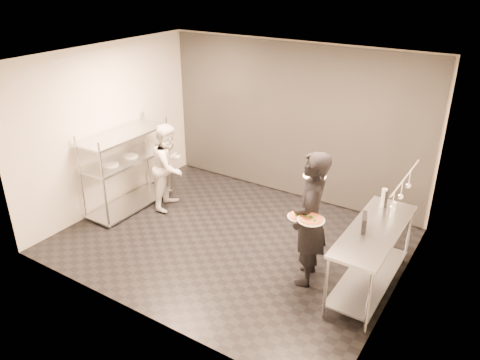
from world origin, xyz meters
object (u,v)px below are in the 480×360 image
Objects in this scene: salad_plate at (315,175)px; bottle_dark at (385,199)px; pizza_plate_far at (311,219)px; bottle_clear at (393,209)px; prep_counter at (372,248)px; pizza_plate_near at (299,216)px; waiter at (310,219)px; pos_monitor at (364,222)px; bottle_green at (384,198)px; chef at (169,166)px; pass_rack at (127,166)px.

salad_plate is 1.23× the size of bottle_dark.
bottle_clear is at bearing 51.35° from pizza_plate_far.
prep_counter is 1.20m from salad_plate.
pizza_plate_far reaches higher than bottle_clear.
pizza_plate_near is 0.94× the size of salad_plate.
waiter is (-0.78, -0.25, 0.31)m from prep_counter.
bottle_clear is 0.26m from bottle_dark.
pos_monitor is 0.72m from bottle_dark.
bottle_green is (0.56, 1.13, -0.04)m from pizza_plate_far.
pizza_plate_far is (3.07, -0.91, 0.33)m from chef.
bottle_dark is at bearing 52.82° from pizza_plate_near.
pass_rack is 6.41× the size of bottle_dark.
salad_plate reaches higher than bottle_green.
salad_plate is at bearing -146.41° from bottle_green.
salad_plate is at bearing 1.59° from pass_rack.
bottle_clear is (0.75, 0.93, -0.07)m from pizza_plate_far.
pass_rack is at bearing -174.32° from bottle_clear.
chef is 3.65m from pos_monitor.
bottle_clear is (0.99, 0.34, -0.38)m from salad_plate.
chef reaches higher than salad_plate.
prep_counter is at bearing -82.60° from bottle_dark.
bottle_dark is (0.02, 0.00, -0.01)m from bottle_green.
bottle_dark is (3.65, 0.23, 0.28)m from chef.
waiter reaches higher than bottle_clear.
waiter is 0.68m from pos_monitor.
pizza_plate_near is at bearing -120.16° from chef.
prep_counter is at bearing 19.32° from pos_monitor.
pizza_plate_near is (-0.09, -0.16, 0.10)m from waiter.
salad_plate reaches higher than pizza_plate_near.
waiter is at bearing -162.31° from prep_counter.
bottle_clear is (0.09, 0.44, 0.40)m from prep_counter.
bottle_clear is (0.21, 0.53, 0.01)m from pos_monitor.
bottle_green is (4.23, 0.63, 0.29)m from pass_rack.
pos_monitor is 0.72m from bottle_green.
pizza_plate_far is 1.65× the size of bottle_clear.
bottle_green is at bearing 8.47° from pass_rack.
bottle_clear is at bearing 50.96° from pos_monitor.
chef is (-3.73, 0.41, 0.14)m from prep_counter.
prep_counter is 6.66× the size of pos_monitor.
pass_rack is 5.54× the size of pizza_plate_near.
pass_rack is 4.29m from bottle_green.
bottle_clear is 0.84× the size of bottle_dark.
salad_plate is 1.05m from bottle_dark.
pass_rack is 4.33m from prep_counter.
pizza_plate_far is at bearing -67.84° from salad_plate.
pos_monitor is at bearing -1.20° from pass_rack.
pos_monitor is at bearing -111.33° from bottle_clear.
chef reaches higher than pos_monitor.
waiter is at bearing 60.46° from pizza_plate_near.
prep_counter is 5.84× the size of salad_plate.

